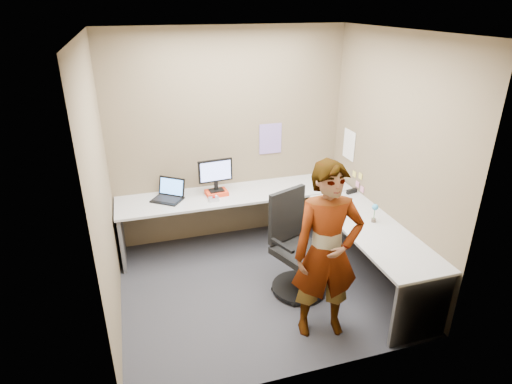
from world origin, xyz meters
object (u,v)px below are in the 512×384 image
object	(u,v)px
monitor	(215,173)
person	(327,253)
desk	(285,219)
office_chair	(296,253)

from	to	relation	value
monitor	person	xyz separation A→B (m)	(0.63, -1.84, -0.15)
person	monitor	bearing A→B (deg)	118.60
desk	person	distance (m)	1.25
monitor	person	distance (m)	1.95
office_chair	person	world-z (taller)	person
office_chair	monitor	bearing A→B (deg)	96.35
desk	office_chair	world-z (taller)	office_chair
desk	office_chair	xyz separation A→B (m)	(-0.06, -0.53, -0.13)
office_chair	person	bearing A→B (deg)	-110.85
desk	office_chair	distance (m)	0.55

